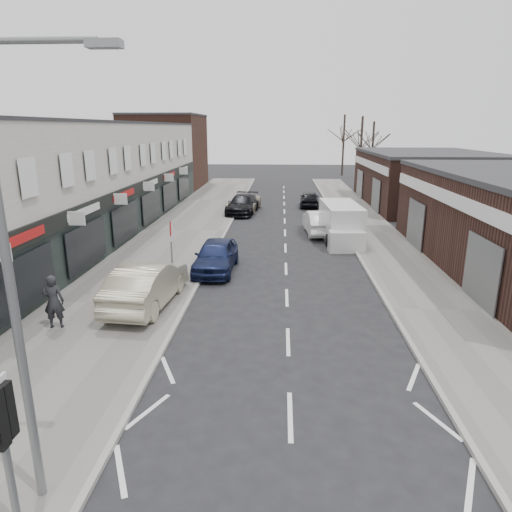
# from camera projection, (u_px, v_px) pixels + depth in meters

# --- Properties ---
(ground) EXTENTS (160.00, 160.00, 0.00)m
(ground) POSITION_uv_depth(u_px,v_px,m) (292.00, 477.00, 9.12)
(ground) COLOR black
(ground) RESTS_ON ground
(pavement_left) EXTENTS (5.50, 64.00, 0.12)m
(pavement_left) POSITION_uv_depth(u_px,v_px,m) (184.00, 231.00, 30.60)
(pavement_left) COLOR slate
(pavement_left) RESTS_ON ground
(pavement_right) EXTENTS (3.50, 64.00, 0.12)m
(pavement_right) POSITION_uv_depth(u_px,v_px,m) (373.00, 233.00, 29.94)
(pavement_right) COLOR slate
(pavement_right) RESTS_ON ground
(shop_terrace_left) EXTENTS (8.00, 41.00, 7.10)m
(shop_terrace_left) POSITION_uv_depth(u_px,v_px,m) (63.00, 182.00, 27.61)
(shop_terrace_left) COLOR beige
(shop_terrace_left) RESTS_ON ground
(brick_block_far) EXTENTS (8.00, 10.00, 8.00)m
(brick_block_far) POSITION_uv_depth(u_px,v_px,m) (166.00, 152.00, 51.99)
(brick_block_far) COLOR #42241C
(brick_block_far) RESTS_ON ground
(right_unit_far) EXTENTS (10.00, 16.00, 4.50)m
(right_unit_far) POSITION_uv_depth(u_px,v_px,m) (425.00, 180.00, 40.52)
(right_unit_far) COLOR #381F19
(right_unit_far) RESTS_ON ground
(tree_far_a) EXTENTS (3.60, 3.60, 8.00)m
(tree_far_a) POSITION_uv_depth(u_px,v_px,m) (359.00, 186.00, 54.77)
(tree_far_a) COLOR #382D26
(tree_far_a) RESTS_ON ground
(tree_far_b) EXTENTS (3.60, 3.60, 7.50)m
(tree_far_b) POSITION_uv_depth(u_px,v_px,m) (370.00, 180.00, 60.40)
(tree_far_b) COLOR #382D26
(tree_far_b) RESTS_ON ground
(tree_far_c) EXTENTS (3.60, 3.60, 8.50)m
(tree_far_c) POSITION_uv_depth(u_px,v_px,m) (342.00, 175.00, 66.33)
(tree_far_c) COLOR #382D26
(tree_far_c) RESTS_ON ground
(traffic_light) EXTENTS (0.28, 0.60, 3.10)m
(traffic_light) POSITION_uv_depth(u_px,v_px,m) (1.00, 430.00, 6.76)
(traffic_light) COLOR slate
(traffic_light) RESTS_ON pavement_left
(street_lamp) EXTENTS (2.23, 0.22, 8.00)m
(street_lamp) POSITION_uv_depth(u_px,v_px,m) (18.00, 264.00, 7.34)
(street_lamp) COLOR slate
(street_lamp) RESTS_ON pavement_left
(warning_sign) EXTENTS (0.12, 0.80, 2.70)m
(warning_sign) POSITION_uv_depth(u_px,v_px,m) (172.00, 233.00, 20.33)
(warning_sign) COLOR slate
(warning_sign) RESTS_ON pavement_left
(white_van) EXTENTS (2.32, 5.90, 2.26)m
(white_van) POSITION_uv_depth(u_px,v_px,m) (341.00, 224.00, 27.90)
(white_van) COLOR silver
(white_van) RESTS_ON ground
(sedan_on_pavement) EXTENTS (2.21, 5.25, 1.69)m
(sedan_on_pavement) POSITION_uv_depth(u_px,v_px,m) (147.00, 284.00, 17.45)
(sedan_on_pavement) COLOR #ACA389
(sedan_on_pavement) RESTS_ON pavement_left
(pedestrian) EXTENTS (0.76, 0.58, 1.88)m
(pedestrian) POSITION_uv_depth(u_px,v_px,m) (54.00, 302.00, 15.43)
(pedestrian) COLOR black
(pedestrian) RESTS_ON pavement_left
(parked_car_left_a) EXTENTS (1.97, 4.60, 1.55)m
(parked_car_left_a) POSITION_uv_depth(u_px,v_px,m) (216.00, 256.00, 22.00)
(parked_car_left_a) COLOR #161E44
(parked_car_left_a) RESTS_ON ground
(parked_car_left_b) EXTENTS (2.60, 5.40, 1.52)m
(parked_car_left_b) POSITION_uv_depth(u_px,v_px,m) (242.00, 204.00, 36.76)
(parked_car_left_b) COLOR black
(parked_car_left_b) RESTS_ON ground
(parked_car_left_c) EXTENTS (2.81, 5.24, 1.40)m
(parked_car_left_c) POSITION_uv_depth(u_px,v_px,m) (244.00, 203.00, 37.93)
(parked_car_left_c) COLOR #B8AD93
(parked_car_left_c) RESTS_ON ground
(parked_car_right_a) EXTENTS (1.97, 4.82, 1.55)m
(parked_car_right_a) POSITION_uv_depth(u_px,v_px,m) (319.00, 222.00, 29.76)
(parked_car_right_a) COLOR silver
(parked_car_right_a) RESTS_ON ground
(parked_car_right_b) EXTENTS (1.81, 4.07, 1.36)m
(parked_car_right_b) POSITION_uv_depth(u_px,v_px,m) (309.00, 199.00, 40.01)
(parked_car_right_b) COLOR black
(parked_car_right_b) RESTS_ON ground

